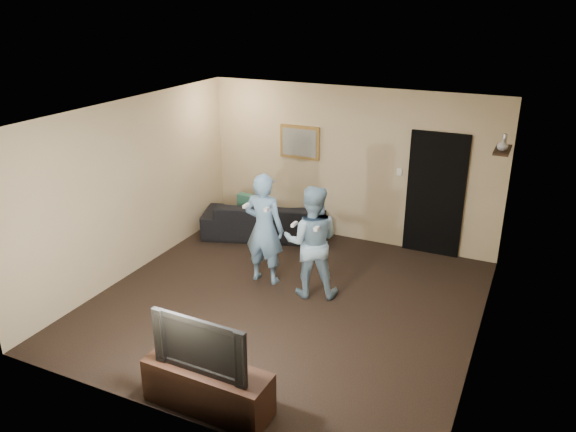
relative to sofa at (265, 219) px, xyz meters
The scene contains 19 objects.
ground 2.37m from the sofa, 55.82° to the right, with size 5.00×5.00×0.00m, color black.
ceiling 3.28m from the sofa, 55.82° to the right, with size 5.00×5.00×0.04m, color silver.
wall_back 1.74m from the sofa, 23.01° to the left, with size 5.00×0.04×2.60m, color tan.
wall_front 4.74m from the sofa, 73.47° to the right, with size 5.00×0.04×2.60m, color tan.
wall_left 2.48m from the sofa, 121.36° to the right, with size 0.04×5.00×2.60m, color tan.
wall_right 4.40m from the sofa, 26.94° to the right, with size 0.04×5.00×2.60m, color tan.
sofa is the anchor object (origin of this frame).
throw_pillow 0.34m from the sofa, behind, with size 0.45×0.14×0.45m, color #1A4F41.
painting_frame 1.46m from the sofa, 52.01° to the left, with size 0.72×0.05×0.57m, color olive.
painting_canvas 1.45m from the sofa, 50.56° to the left, with size 0.62×0.01×0.47m, color slate.
doorway 2.90m from the sofa, 10.83° to the left, with size 0.90×0.06×2.00m, color black.
light_switch 2.44m from the sofa, 13.86° to the left, with size 0.08×0.02×0.12m, color silver.
wall_shelf 4.07m from the sofa, ahead, with size 0.20×0.60×0.03m, color black.
shelf_vase 4.12m from the sofa, ahead, with size 0.15×0.15×0.15m, color #B2B2B7.
shelf_figurine 4.12m from the sofa, ahead, with size 0.06×0.06×0.18m, color #BABBBF.
tv_console 4.45m from the sofa, 70.17° to the right, with size 1.34×0.43×0.48m, color black.
television 4.48m from the sofa, 70.17° to the right, with size 1.05×0.14×0.60m, color black.
wii_player_left 1.75m from the sofa, 62.84° to the right, with size 0.61×0.49×1.65m.
wii_player_right 2.24m from the sofa, 45.59° to the right, with size 0.93×0.83×1.60m.
Camera 1 is at (2.89, -6.10, 3.92)m, focal length 35.00 mm.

